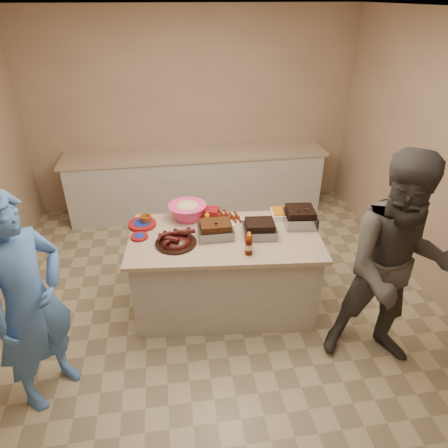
{
  "coord_description": "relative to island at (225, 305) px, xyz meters",
  "views": [
    {
      "loc": [
        -0.41,
        -3.03,
        2.8
      ],
      "look_at": [
        0.08,
        0.14,
        0.94
      ],
      "focal_mm": 32.0,
      "sensor_mm": 36.0,
      "label": 1
    }
  ],
  "objects": [
    {
      "name": "room",
      "position": [
        -0.08,
        -0.09,
        0.0
      ],
      "size": [
        4.5,
        5.0,
        2.7
      ],
      "primitive_type": null,
      "color": "tan",
      "rests_on": "ground"
    },
    {
      "name": "back_counter",
      "position": [
        -0.08,
        2.11,
        0.45
      ],
      "size": [
        3.6,
        0.64,
        0.9
      ],
      "primitive_type": null,
      "color": "beige",
      "rests_on": "ground"
    },
    {
      "name": "island",
      "position": [
        0.0,
        0.0,
        0.0
      ],
      "size": [
        1.85,
        1.1,
        0.84
      ],
      "primitive_type": null,
      "rotation": [
        0.0,
        0.0,
        -0.1
      ],
      "color": "beige",
      "rests_on": "ground"
    },
    {
      "name": "rib_platter",
      "position": [
        -0.46,
        -0.06,
        0.84
      ],
      "size": [
        0.38,
        0.38,
        0.15
      ],
      "primitive_type": null,
      "rotation": [
        0.0,
        0.0,
        0.02
      ],
      "color": "#420F0C",
      "rests_on": "island"
    },
    {
      "name": "pulled_pork_tray",
      "position": [
        -0.09,
        0.0,
        0.84
      ],
      "size": [
        0.32,
        0.24,
        0.1
      ],
      "primitive_type": "cube",
      "rotation": [
        0.0,
        0.0,
        0.0
      ],
      "color": "#47230F",
      "rests_on": "island"
    },
    {
      "name": "brisket_tray",
      "position": [
        0.32,
        -0.04,
        0.84
      ],
      "size": [
        0.32,
        0.28,
        0.09
      ],
      "primitive_type": "cube",
      "rotation": [
        0.0,
        0.0,
        -0.09
      ],
      "color": "black",
      "rests_on": "island"
    },
    {
      "name": "roasting_pan",
      "position": [
        0.75,
        0.1,
        0.84
      ],
      "size": [
        0.33,
        0.33,
        0.12
      ],
      "primitive_type": "cube",
      "rotation": [
        0.0,
        0.0,
        -0.11
      ],
      "color": "gray",
      "rests_on": "island"
    },
    {
      "name": "coleslaw_bowl",
      "position": [
        -0.32,
        0.39,
        0.84
      ],
      "size": [
        0.41,
        0.41,
        0.26
      ],
      "primitive_type": null,
      "rotation": [
        0.0,
        0.0,
        -0.1
      ],
      "color": "#F83D81",
      "rests_on": "island"
    },
    {
      "name": "sausage_plate",
      "position": [
        0.07,
        0.29,
        0.84
      ],
      "size": [
        0.32,
        0.32,
        0.05
      ],
      "primitive_type": "cylinder",
      "rotation": [
        0.0,
        0.0,
        0.13
      ],
      "color": "silver",
      "rests_on": "island"
    },
    {
      "name": "mac_cheese_dish",
      "position": [
        0.66,
        0.28,
        0.84
      ],
      "size": [
        0.3,
        0.23,
        0.08
      ],
      "primitive_type": "cube",
      "rotation": [
        0.0,
        0.0,
        -0.08
      ],
      "color": "orange",
      "rests_on": "island"
    },
    {
      "name": "bbq_bottle_a",
      "position": [
        0.17,
        -0.26,
        0.84
      ],
      "size": [
        0.06,
        0.06,
        0.18
      ],
      "primitive_type": "cylinder",
      "rotation": [
        0.0,
        0.0,
        -0.1
      ],
      "color": "#460F03",
      "rests_on": "island"
    },
    {
      "name": "bbq_bottle_b",
      "position": [
        0.16,
        -0.32,
        0.84
      ],
      "size": [
        0.07,
        0.07,
        0.19
      ],
      "primitive_type": "cylinder",
      "rotation": [
        0.0,
        0.0,
        -0.1
      ],
      "color": "#460F03",
      "rests_on": "island"
    },
    {
      "name": "mustard_bottle",
      "position": [
        -0.13,
        0.27,
        0.84
      ],
      "size": [
        0.05,
        0.05,
        0.13
      ],
      "primitive_type": "cylinder",
      "rotation": [
        0.0,
        0.0,
        -0.1
      ],
      "color": "#DBA90A",
      "rests_on": "island"
    },
    {
      "name": "sauce_bowl",
      "position": [
        -0.03,
        0.27,
        0.84
      ],
      "size": [
        0.13,
        0.05,
        0.13
      ],
      "primitive_type": "imported",
      "rotation": [
        0.0,
        0.0,
        -0.1
      ],
      "color": "silver",
      "rests_on": "island"
    },
    {
      "name": "plate_stack_large",
      "position": [
        -0.76,
        0.31,
        0.84
      ],
      "size": [
        0.29,
        0.29,
        0.03
      ],
      "primitive_type": "cylinder",
      "rotation": [
        0.0,
        0.0,
        -0.1
      ],
      "color": "maroon",
      "rests_on": "island"
    },
    {
      "name": "plate_stack_small",
      "position": [
        -0.78,
        0.09,
        0.84
      ],
      "size": [
        0.18,
        0.18,
        0.02
      ],
      "primitive_type": "cylinder",
      "rotation": [
        0.0,
        0.0,
        -0.1
      ],
      "color": "maroon",
      "rests_on": "island"
    },
    {
      "name": "plastic_cup",
      "position": [
        -0.73,
        0.33,
        0.84
      ],
      "size": [
        0.11,
        0.11,
        0.11
      ],
      "primitive_type": "imported",
      "rotation": [
        0.0,
        0.0,
        -0.1
      ],
      "color": "#A25416",
      "rests_on": "island"
    },
    {
      "name": "basket_stack",
      "position": [
        -0.1,
        0.38,
        0.84
      ],
      "size": [
        0.22,
        0.19,
        0.09
      ],
      "primitive_type": "cube",
      "rotation": [
        0.0,
        0.0,
        -0.31
      ],
      "color": "maroon",
      "rests_on": "island"
    },
    {
      "name": "guest_blue",
      "position": [
        -1.53,
        -0.77,
        0.0
      ],
      "size": [
        1.81,
        1.58,
        0.43
      ],
      "primitive_type": "imported",
      "rotation": [
        0.0,
        0.0,
        0.93
      ],
      "color": "#497DD0",
      "rests_on": "ground"
    },
    {
      "name": "guest_gray",
      "position": [
        1.23,
        -0.84,
        0.0
      ],
      "size": [
        1.4,
        2.07,
        0.72
      ],
      "primitive_type": "imported",
      "rotation": [
        0.0,
        0.0,
        -0.27
      ],
      "color": "#4C4944",
      "rests_on": "ground"
    }
  ]
}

